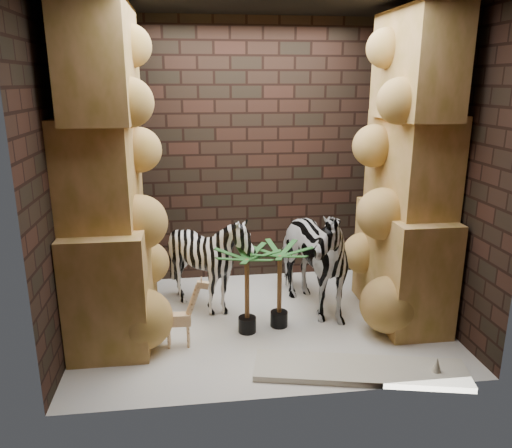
{
  "coord_description": "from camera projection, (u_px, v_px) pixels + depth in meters",
  "views": [
    {
      "loc": [
        -0.65,
        -4.47,
        2.31
      ],
      "look_at": [
        -0.04,
        0.15,
        0.97
      ],
      "focal_mm": 34.95,
      "sensor_mm": 36.0,
      "label": 1
    }
  ],
  "objects": [
    {
      "name": "rock_pillar_left",
      "position": [
        105.0,
        177.0,
        4.39
      ],
      "size": [
        0.68,
        1.3,
        3.0
      ],
      "primitive_type": null,
      "color": "tan",
      "rests_on": "floor"
    },
    {
      "name": "zebra_left",
      "position": [
        209.0,
        267.0,
        5.09
      ],
      "size": [
        0.89,
        1.09,
        0.98
      ],
      "primitive_type": "imported",
      "rotation": [
        0.0,
        0.0,
        -0.02
      ],
      "color": "white",
      "rests_on": "floor"
    },
    {
      "name": "wall_left",
      "position": [
        64.0,
        178.0,
        4.34
      ],
      "size": [
        0.0,
        3.0,
        3.0
      ],
      "primitive_type": "plane",
      "rotation": [
        1.57,
        0.0,
        1.57
      ],
      "color": "black",
      "rests_on": "ground"
    },
    {
      "name": "surfboard",
      "position": [
        360.0,
        370.0,
        4.09
      ],
      "size": [
        1.79,
        0.8,
        0.05
      ],
      "primitive_type": "cube",
      "rotation": [
        0.0,
        0.0,
        -0.22
      ],
      "color": "beige",
      "rests_on": "floor"
    },
    {
      "name": "rock_pillar_right",
      "position": [
        410.0,
        170.0,
        4.74
      ],
      "size": [
        0.58,
        1.25,
        3.0
      ],
      "primitive_type": null,
      "color": "tan",
      "rests_on": "floor"
    },
    {
      "name": "wall_front",
      "position": [
        289.0,
        206.0,
        3.37
      ],
      "size": [
        3.5,
        0.0,
        3.5
      ],
      "primitive_type": "plane",
      "rotation": [
        -1.57,
        0.0,
        0.0
      ],
      "color": "black",
      "rests_on": "ground"
    },
    {
      "name": "wall_right",
      "position": [
        443.0,
        169.0,
        4.78
      ],
      "size": [
        0.0,
        3.0,
        3.0
      ],
      "primitive_type": "plane",
      "rotation": [
        1.57,
        0.0,
        -1.57
      ],
      "color": "black",
      "rests_on": "ground"
    },
    {
      "name": "giraffe_toy",
      "position": [
        178.0,
        312.0,
        4.42
      ],
      "size": [
        0.35,
        0.13,
        0.68
      ],
      "primitive_type": null,
      "rotation": [
        0.0,
        0.0,
        -0.04
      ],
      "color": "#FCCE92",
      "rests_on": "floor"
    },
    {
      "name": "wall_back",
      "position": [
        247.0,
        154.0,
        5.75
      ],
      "size": [
        3.5,
        0.0,
        3.5
      ],
      "primitive_type": "plane",
      "rotation": [
        1.57,
        0.0,
        0.0
      ],
      "color": "black",
      "rests_on": "ground"
    },
    {
      "name": "palm_front",
      "position": [
        279.0,
        287.0,
        4.78
      ],
      "size": [
        0.36,
        0.36,
        0.83
      ],
      "primitive_type": null,
      "color": "#21592F",
      "rests_on": "floor"
    },
    {
      "name": "palm_back",
      "position": [
        247.0,
        291.0,
        4.66
      ],
      "size": [
        0.36,
        0.36,
        0.84
      ],
      "primitive_type": null,
      "color": "#21592F",
      "rests_on": "floor"
    },
    {
      "name": "floor",
      "position": [
        262.0,
        321.0,
        4.98
      ],
      "size": [
        3.5,
        3.5,
        0.0
      ],
      "primitive_type": "plane",
      "color": "white",
      "rests_on": "ground"
    },
    {
      "name": "zebra_right",
      "position": [
        306.0,
        247.0,
        5.04
      ],
      "size": [
        0.97,
        1.32,
        1.4
      ],
      "primitive_type": "imported",
      "rotation": [
        0.0,
        0.0,
        0.32
      ],
      "color": "white",
      "rests_on": "floor"
    }
  ]
}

